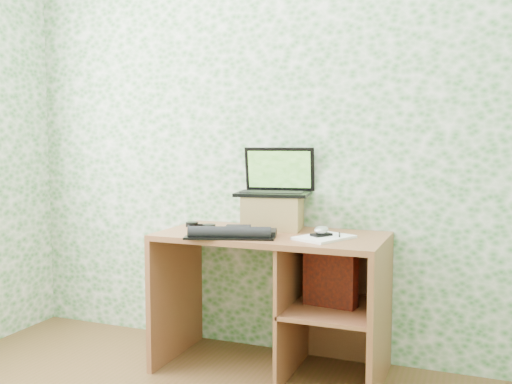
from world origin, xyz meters
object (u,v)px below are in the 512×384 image
at_px(desk, 287,283).
at_px(notepad, 324,238).
at_px(laptop, 276,184).
at_px(keyboard, 234,233).
at_px(riser, 273,212).

relative_size(desk, notepad, 4.19).
distance_m(laptop, keyboard, 0.44).
relative_size(desk, laptop, 2.74).
relative_size(riser, laptop, 0.72).
distance_m(riser, notepad, 0.41).
height_order(desk, riser, riser).
bearing_deg(keyboard, riser, 56.63).
xyz_separation_m(keyboard, notepad, (0.44, 0.12, -0.02)).
bearing_deg(notepad, laptop, 169.65).
bearing_deg(keyboard, laptop, 58.48).
bearing_deg(laptop, keyboard, -113.98).
xyz_separation_m(riser, laptop, (0.00, 0.04, 0.16)).
bearing_deg(laptop, desk, -61.80).
bearing_deg(riser, laptop, 90.00).
bearing_deg(notepad, riser, 174.63).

